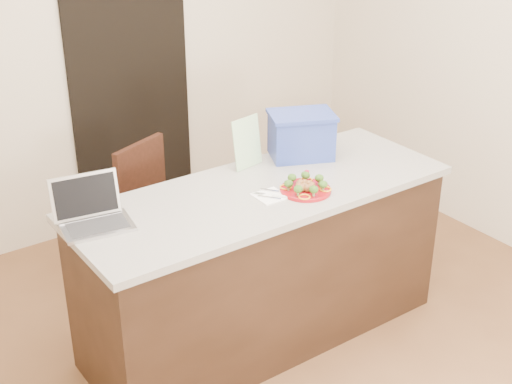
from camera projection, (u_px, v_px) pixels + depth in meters
ground at (289, 355)px, 3.94m from camera, size 4.00×4.00×0.00m
room_shell at (296, 70)px, 3.23m from camera, size 4.00×4.00×4.00m
doorway at (131, 88)px, 5.01m from camera, size 0.90×0.02×2.00m
island at (263, 264)px, 3.92m from camera, size 2.06×0.76×0.92m
plate at (305, 190)px, 3.69m from camera, size 0.27×0.27×0.02m
meatballs at (305, 185)px, 3.68m from camera, size 0.11×0.11×0.04m
broccoli at (306, 182)px, 3.67m from camera, size 0.22×0.22×0.04m
pepper_rings at (306, 188)px, 3.68m from camera, size 0.22×0.22×0.01m
napkin at (270, 196)px, 3.64m from camera, size 0.16×0.16×0.01m
fork at (266, 195)px, 3.63m from camera, size 0.08×0.15×0.00m
knife at (277, 194)px, 3.64m from camera, size 0.07×0.17×0.01m
yogurt_bottle at (307, 178)px, 3.77m from camera, size 0.03×0.03×0.07m
laptop at (91, 212)px, 3.36m from camera, size 0.36×0.30×0.23m
leaflet at (247, 143)px, 3.92m from camera, size 0.20×0.08×0.28m
blue_box at (301, 135)px, 4.05m from camera, size 0.44×0.39×0.26m
chair at (150, 210)px, 4.35m from camera, size 0.54×0.55×0.94m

